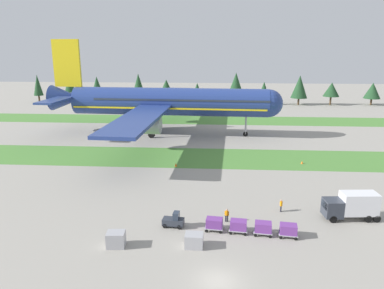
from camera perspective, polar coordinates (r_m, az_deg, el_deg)
name	(u,v)px	position (r m, az deg, el deg)	size (l,w,h in m)	color
ground_plane	(218,281)	(37.02, 4.04, -20.53)	(400.00, 400.00, 0.00)	gray
grass_strip_near	(217,158)	(73.31, 3.97, -2.11)	(320.00, 13.78, 0.01)	#4C8438
grass_strip_far	(217,120)	(111.74, 3.95, 3.83)	(320.00, 13.78, 0.01)	#4C8438
airliner	(164,101)	(91.81, -4.39, 6.73)	(58.57, 72.34, 23.48)	navy
baggage_tug	(174,221)	(45.90, -2.87, -11.81)	(2.73, 1.59, 1.97)	#2D333D
cargo_dolly_lead	(214,223)	(45.07, 3.51, -12.20)	(2.36, 1.74, 1.55)	#A3A3A8
cargo_dolly_second	(238,225)	(44.87, 7.27, -12.43)	(2.36, 1.74, 1.55)	#A3A3A8
cargo_dolly_third	(263,227)	(44.86, 11.06, -12.61)	(2.36, 1.74, 1.55)	#A3A3A8
cargo_dolly_fourth	(288,230)	(45.03, 14.84, -12.74)	(2.36, 1.74, 1.55)	#A3A3A8
catering_truck	(352,205)	(51.50, 23.70, -8.65)	(7.13, 2.89, 3.58)	#2D333D
ground_crew_marshaller	(227,215)	(47.24, 5.46, -10.87)	(0.56, 0.36, 1.74)	black
ground_crew_loader	(281,205)	(51.10, 13.77, -9.19)	(0.36, 0.55, 1.74)	black
uld_container_0	(116,239)	(42.60, -11.81, -14.32)	(2.00, 1.60, 1.73)	#A3A3A8
uld_container_1	(194,240)	(41.71, 0.32, -14.78)	(2.00, 1.60, 1.55)	#A3A3A8
taxiway_marker_0	(176,165)	(68.06, -2.55, -3.17)	(0.44, 0.44, 0.64)	orange
taxiway_marker_1	(302,162)	(72.62, 16.85, -2.68)	(0.44, 0.44, 0.57)	orange
distant_tree_line	(232,87)	(143.30, 6.32, 8.97)	(148.70, 10.19, 12.18)	#4C3823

